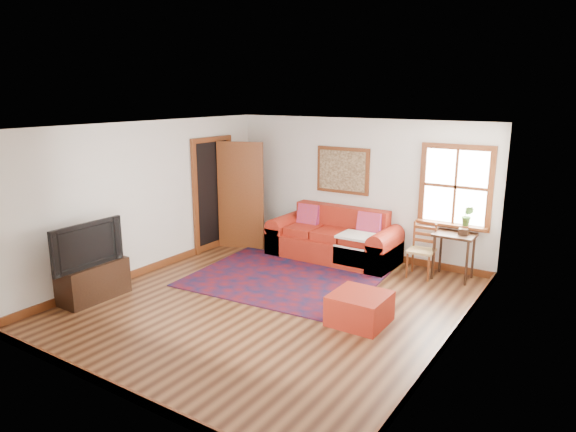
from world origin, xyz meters
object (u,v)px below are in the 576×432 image
Objects in this scene: ladder_back_chair at (422,248)px; media_cabinet at (93,281)px; red_ottoman at (360,308)px; side_table at (454,241)px; red_leather_sofa at (334,242)px.

ladder_back_chair is 0.89× the size of media_cabinet.
ladder_back_chair is at bearing 87.96° from red_ottoman.
side_table reaches higher than red_ottoman.
red_leather_sofa is at bearing 178.90° from ladder_back_chair.
media_cabinet is (-3.60, -1.38, 0.07)m from red_ottoman.
red_leather_sofa is at bearing 60.31° from media_cabinet.
red_ottoman is 3.85m from media_cabinet.
side_table is (2.10, 0.11, 0.32)m from red_leather_sofa.
red_leather_sofa is 2.71m from red_ottoman.
red_leather_sofa is 4.13m from media_cabinet.
ladder_back_chair is (1.63, -0.03, 0.17)m from red_leather_sofa.
media_cabinet is at bearing -135.94° from ladder_back_chair.
red_ottoman is at bearing -54.90° from red_leather_sofa.
media_cabinet is (-4.15, -3.70, -0.36)m from side_table.
red_ottoman is 2.20m from ladder_back_chair.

